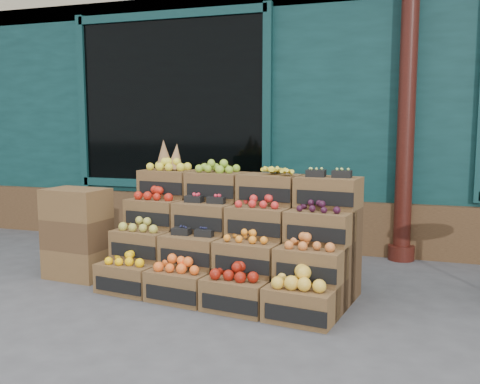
% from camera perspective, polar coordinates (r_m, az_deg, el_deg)
% --- Properties ---
extents(ground, '(60.00, 60.00, 0.00)m').
position_cam_1_polar(ground, '(4.38, -0.44, -12.33)').
color(ground, '#434346').
rests_on(ground, ground).
extents(shop_facade, '(12.00, 6.24, 4.80)m').
position_cam_1_polar(shop_facade, '(9.16, 10.28, 12.95)').
color(shop_facade, '#0E3030').
rests_on(shop_facade, ground).
extents(crate_display, '(2.23, 1.30, 1.32)m').
position_cam_1_polar(crate_display, '(4.73, -0.96, -5.71)').
color(crate_display, brown).
rests_on(crate_display, ground).
extents(spare_crates, '(0.61, 0.45, 0.86)m').
position_cam_1_polar(spare_crates, '(5.35, -16.97, -4.24)').
color(spare_crates, brown).
rests_on(spare_crates, ground).
extents(shopkeeper, '(0.83, 0.64, 2.04)m').
position_cam_1_polar(shopkeeper, '(7.44, -8.08, 3.71)').
color(shopkeeper, '#14461A').
rests_on(shopkeeper, ground).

